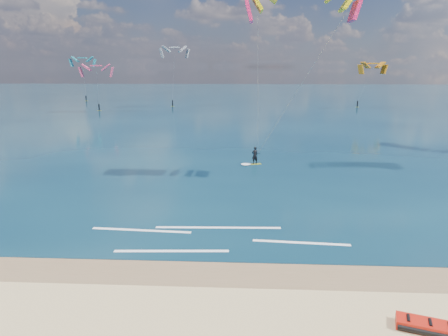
# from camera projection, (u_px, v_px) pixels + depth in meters

# --- Properties ---
(ground) EXTENTS (320.00, 320.00, 0.00)m
(ground) POSITION_uv_depth(u_px,v_px,m) (230.00, 135.00, 53.67)
(ground) COLOR tan
(ground) RESTS_ON ground
(wet_sand_strip) EXTENTS (320.00, 2.40, 0.01)m
(wet_sand_strip) POSITION_uv_depth(u_px,v_px,m) (202.00, 273.00, 17.86)
(wet_sand_strip) COLOR brown
(wet_sand_strip) RESTS_ON ground
(sea) EXTENTS (320.00, 200.00, 0.04)m
(sea) POSITION_uv_depth(u_px,v_px,m) (238.00, 99.00, 115.62)
(sea) COLOR #0A2537
(sea) RESTS_ON ground
(packed_kite_mid) EXTENTS (2.41, 1.69, 0.39)m
(packed_kite_mid) POSITION_uv_depth(u_px,v_px,m) (426.00, 330.00, 13.96)
(packed_kite_mid) COLOR red
(packed_kite_mid) RESTS_ON ground
(kitesurfer_main) EXTENTS (10.02, 7.20, 16.08)m
(kitesurfer_main) POSITION_uv_depth(u_px,v_px,m) (277.00, 76.00, 32.50)
(kitesurfer_main) COLOR yellow
(kitesurfer_main) RESTS_ON sea
(shoreline_foam) EXTENTS (14.11, 3.62, 0.01)m
(shoreline_foam) POSITION_uv_depth(u_px,v_px,m) (206.00, 237.00, 21.55)
(shoreline_foam) COLOR white
(shoreline_foam) RESTS_ON ground
(distant_kites) EXTENTS (74.42, 26.32, 13.03)m
(distant_kites) POSITION_uv_depth(u_px,v_px,m) (176.00, 83.00, 88.91)
(distant_kites) COLOR gray
(distant_kites) RESTS_ON ground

